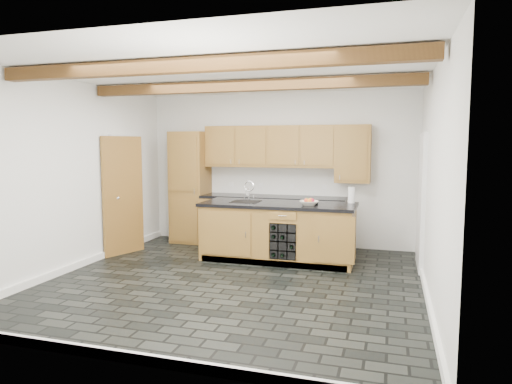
# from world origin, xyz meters

# --- Properties ---
(ground) EXTENTS (5.00, 5.00, 0.00)m
(ground) POSITION_xyz_m (0.00, 0.00, 0.00)
(ground) COLOR black
(ground) RESTS_ON ground
(room_shell) EXTENTS (5.01, 5.00, 5.00)m
(room_shell) POSITION_xyz_m (-0.09, 0.53, 1.53)
(room_shell) COLOR white
(room_shell) RESTS_ON ground
(back_cabinetry) EXTENTS (3.65, 0.62, 2.20)m
(back_cabinetry) POSITION_xyz_m (-0.38, 2.24, 0.98)
(back_cabinetry) COLOR olive
(back_cabinetry) RESTS_ON ground
(island) EXTENTS (2.48, 0.96, 0.93)m
(island) POSITION_xyz_m (0.31, 1.28, 0.46)
(island) COLOR olive
(island) RESTS_ON ground
(faucet) EXTENTS (0.45, 0.40, 0.34)m
(faucet) POSITION_xyz_m (-0.25, 1.33, 0.96)
(faucet) COLOR black
(faucet) RESTS_ON island
(kitchen_scale) EXTENTS (0.18, 0.14, 0.05)m
(kitchen_scale) POSITION_xyz_m (0.85, 1.32, 0.95)
(kitchen_scale) COLOR black
(kitchen_scale) RESTS_ON island
(fruit_bowl) EXTENTS (0.33, 0.33, 0.07)m
(fruit_bowl) POSITION_xyz_m (0.82, 1.15, 0.97)
(fruit_bowl) COLOR beige
(fruit_bowl) RESTS_ON island
(fruit_cluster) EXTENTS (0.16, 0.17, 0.07)m
(fruit_cluster) POSITION_xyz_m (0.82, 1.15, 1.00)
(fruit_cluster) COLOR #AD172C
(fruit_cluster) RESTS_ON fruit_bowl
(paper_towel) EXTENTS (0.11, 0.11, 0.25)m
(paper_towel) POSITION_xyz_m (1.42, 1.62, 1.06)
(paper_towel) COLOR white
(paper_towel) RESTS_ON island
(mug) EXTENTS (0.10, 0.10, 0.09)m
(mug) POSITION_xyz_m (-0.50, 2.19, 0.97)
(mug) COLOR white
(mug) RESTS_ON back_cabinetry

